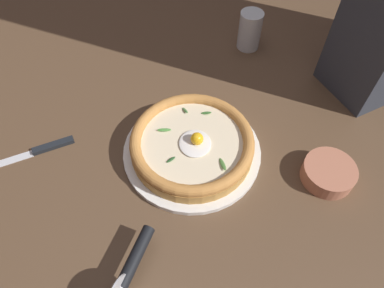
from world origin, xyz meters
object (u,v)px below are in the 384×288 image
object	(u,v)px
pizza_cutter	(130,268)
drinking_glass	(249,33)
pizza	(192,143)
table_knife	(38,151)
side_bowl	(328,173)

from	to	relation	value
pizza_cutter	drinking_glass	xyz separation A→B (m)	(0.57, -0.34, 0.00)
pizza	table_knife	world-z (taller)	pizza
pizza_cutter	side_bowl	bearing A→B (deg)	-71.15
pizza	pizza_cutter	world-z (taller)	pizza_cutter
pizza_cutter	table_knife	bearing A→B (deg)	33.23
pizza	pizza_cutter	bearing A→B (deg)	149.94
pizza	table_knife	bearing A→B (deg)	81.01
side_bowl	drinking_glass	bearing A→B (deg)	7.55
pizza_cutter	table_knife	world-z (taller)	pizza_cutter
pizza	drinking_glass	xyz separation A→B (m)	(0.33, -0.21, 0.01)
pizza	table_knife	distance (m)	0.34
pizza	drinking_glass	size ratio (longest dim) A/B	2.52
pizza	drinking_glass	distance (m)	0.39
drinking_glass	table_knife	bearing A→B (deg)	117.75
table_knife	drinking_glass	bearing A→B (deg)	-62.25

